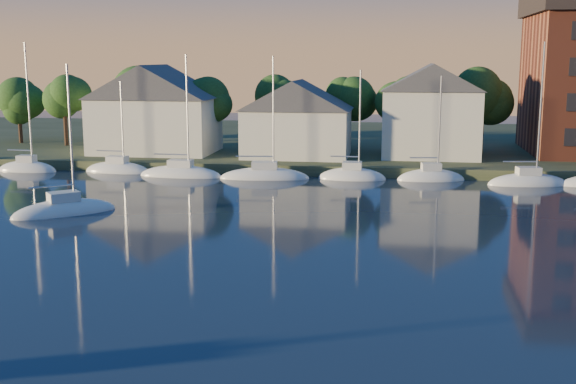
% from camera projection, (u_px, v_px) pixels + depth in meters
% --- Properties ---
extents(shoreline_land, '(160.00, 50.00, 2.00)m').
position_uv_depth(shoreline_land, '(362.00, 146.00, 93.95)').
color(shoreline_land, '#2F3A21').
rests_on(shoreline_land, ground).
extents(wooden_dock, '(120.00, 3.00, 1.00)m').
position_uv_depth(wooden_dock, '(350.00, 174.00, 71.60)').
color(wooden_dock, brown).
rests_on(wooden_dock, ground).
extents(clubhouse_west, '(13.65, 9.45, 9.64)m').
position_uv_depth(clubhouse_west, '(155.00, 108.00, 79.60)').
color(clubhouse_west, silver).
rests_on(clubhouse_west, shoreline_land).
extents(clubhouse_centre, '(11.55, 8.40, 8.08)m').
position_uv_depth(clubhouse_centre, '(297.00, 118.00, 76.40)').
color(clubhouse_centre, silver).
rests_on(clubhouse_centre, shoreline_land).
extents(clubhouse_east, '(10.50, 8.40, 9.80)m').
position_uv_depth(clubhouse_east, '(431.00, 109.00, 76.12)').
color(clubhouse_east, silver).
rests_on(clubhouse_east, shoreline_land).
extents(tree_line, '(93.40, 5.40, 8.90)m').
position_uv_depth(tree_line, '(375.00, 96.00, 80.68)').
color(tree_line, '#3C291B').
rests_on(tree_line, shoreline_land).
extents(moored_fleet, '(71.50, 2.40, 12.05)m').
position_uv_depth(moored_fleet, '(265.00, 176.00, 69.85)').
color(moored_fleet, silver).
rests_on(moored_fleet, ground).
extents(drifting_sailboat_left, '(7.53, 7.04, 12.04)m').
position_uv_depth(drifting_sailboat_left, '(64.00, 212.00, 53.39)').
color(drifting_sailboat_left, silver).
rests_on(drifting_sailboat_left, ground).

